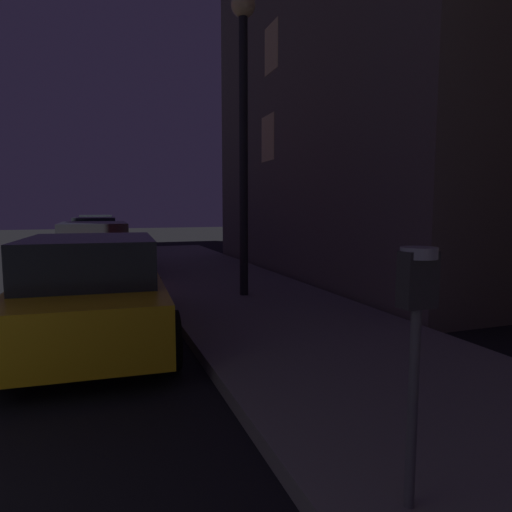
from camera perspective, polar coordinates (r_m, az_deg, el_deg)
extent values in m
cylinder|color=#59595B|center=(2.67, 19.51, -18.11)|extent=(0.06, 0.06, 1.12)
cube|color=#333333|center=(2.47, 20.10, -2.86)|extent=(0.19, 0.11, 0.30)
cylinder|color=#999EA5|center=(2.45, 20.23, 0.38)|extent=(0.19, 0.19, 0.06)
cube|color=black|center=(2.43, 19.12, -2.01)|extent=(0.01, 0.08, 0.11)
cube|color=gold|center=(6.25, -20.21, -5.49)|extent=(1.93, 4.11, 0.64)
cube|color=#1E2328|center=(5.94, -20.55, -0.43)|extent=(1.61, 2.10, 0.56)
cylinder|color=black|center=(7.61, -26.08, -5.54)|extent=(0.26, 0.67, 0.66)
cylinder|color=black|center=(7.52, -12.94, -5.20)|extent=(0.26, 0.67, 0.66)
cylinder|color=black|center=(5.10, -11.10, -10.60)|extent=(0.26, 0.67, 0.66)
cube|color=maroon|center=(12.14, -20.06, 0.02)|extent=(1.85, 4.47, 0.64)
cube|color=#1E2328|center=(12.03, -20.16, 2.74)|extent=(1.61, 2.38, 0.56)
cylinder|color=black|center=(13.58, -23.79, -0.53)|extent=(0.23, 0.66, 0.66)
cylinder|color=black|center=(13.56, -16.08, -0.26)|extent=(0.23, 0.66, 0.66)
cylinder|color=black|center=(10.86, -24.93, -2.15)|extent=(0.23, 0.66, 0.66)
cylinder|color=black|center=(10.82, -15.27, -1.81)|extent=(0.23, 0.66, 0.66)
cube|color=navy|center=(18.94, -20.00, 2.10)|extent=(1.84, 4.57, 0.64)
cube|color=#1E2328|center=(18.76, -20.08, 3.84)|extent=(1.59, 2.43, 0.56)
cylinder|color=black|center=(20.40, -22.38, 1.60)|extent=(0.23, 0.66, 0.66)
cylinder|color=black|center=(20.36, -17.40, 1.77)|extent=(0.23, 0.66, 0.66)
cylinder|color=black|center=(17.60, -22.95, 0.92)|extent=(0.23, 0.66, 0.66)
cylinder|color=black|center=(17.56, -17.19, 1.12)|extent=(0.23, 0.66, 0.66)
cube|color=silver|center=(25.76, -19.97, 3.08)|extent=(2.00, 4.47, 0.64)
cube|color=#1E2328|center=(25.72, -20.02, 4.37)|extent=(1.69, 2.18, 0.56)
cylinder|color=black|center=(27.12, -22.02, 2.63)|extent=(0.25, 0.67, 0.66)
cylinder|color=black|center=(27.18, -18.11, 2.78)|extent=(0.25, 0.67, 0.66)
cylinder|color=black|center=(24.40, -22.01, 2.29)|extent=(0.25, 0.67, 0.66)
cylinder|color=black|center=(24.46, -17.67, 2.45)|extent=(0.25, 0.67, 0.66)
cylinder|color=black|center=(8.37, -1.61, 12.49)|extent=(0.16, 0.16, 5.12)
sphere|color=#F9D88C|center=(9.06, -1.67, 29.60)|extent=(0.44, 0.44, 0.44)
cube|color=#F2D17F|center=(12.52, 2.08, 25.21)|extent=(0.06, 0.90, 1.20)
cube|color=#F2D17F|center=(12.19, 1.62, 14.92)|extent=(0.06, 0.90, 1.20)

